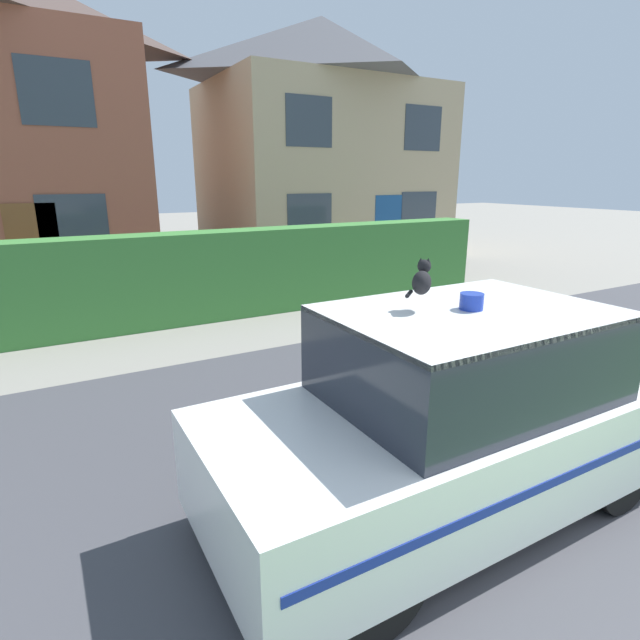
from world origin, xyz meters
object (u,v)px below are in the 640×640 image
at_px(police_car, 451,416).
at_px(house_right, 322,140).
at_px(cat, 422,280).
at_px(wheelie_bin, 9,306).

xyz_separation_m(police_car, house_right, (6.05, 12.72, 3.03)).
relative_size(cat, wheelie_bin, 0.25).
distance_m(cat, house_right, 14.17).
relative_size(police_car, house_right, 0.51).
distance_m(police_car, cat, 1.12).
relative_size(police_car, cat, 12.85).
distance_m(cat, wheelie_bin, 7.33).
bearing_deg(house_right, wheelie_bin, -147.14).
bearing_deg(wheelie_bin, cat, -86.03).
relative_size(cat, house_right, 0.04).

